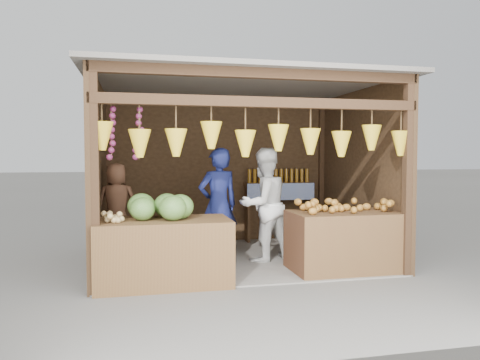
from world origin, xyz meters
name	(u,v)px	position (x,y,z in m)	size (l,w,h in m)	color
ground	(237,259)	(0.00, 0.00, 0.00)	(80.00, 80.00, 0.00)	#514F49
stall_structure	(236,149)	(-0.03, -0.04, 1.67)	(4.30, 3.30, 2.66)	slate
back_shelf	(279,194)	(1.05, 1.28, 0.87)	(1.25, 0.32, 1.32)	#382314
counter_left	(164,252)	(-1.17, -1.14, 0.40)	(1.61, 0.85, 0.79)	#53331B
counter_right	(344,242)	(1.26, -1.03, 0.40)	(1.45, 0.85, 0.81)	#4C2B19
stool	(117,255)	(-1.76, 0.05, 0.14)	(0.30, 0.30, 0.28)	black
man_standing	(218,205)	(-0.31, -0.12, 0.84)	(0.61, 0.40, 1.68)	#141A4D
woman_standing	(264,205)	(0.36, -0.19, 0.84)	(0.82, 0.64, 1.68)	silver
vendor_seated	(117,204)	(-1.76, 0.05, 0.87)	(0.58, 0.38, 1.18)	#4E301F
melon_pile	(163,206)	(-1.17, -1.12, 0.95)	(1.00, 0.50, 0.32)	#1F5316
tanfruit_pile	(113,216)	(-1.76, -1.20, 0.86)	(0.34, 0.40, 0.13)	tan
mango_pile	(344,204)	(1.26, -1.01, 0.92)	(1.40, 0.64, 0.22)	#D5481C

